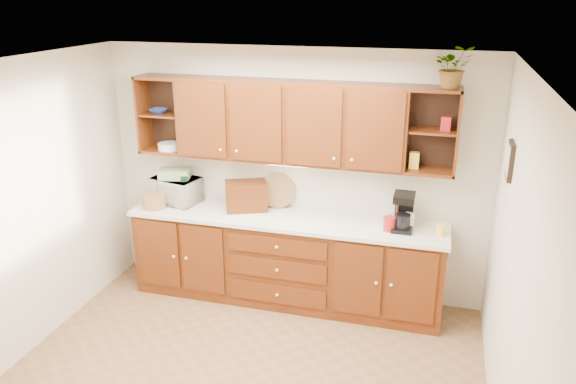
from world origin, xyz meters
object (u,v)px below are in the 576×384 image
Objects in this scene: microwave at (176,190)px; potted_plant at (453,67)px; bread_box at (246,196)px; coffee_maker at (403,212)px.

microwave is 1.33× the size of potted_plant.
bread_box is 2.39m from potted_plant.
coffee_maker is (1.62, -0.09, 0.03)m from bread_box.
microwave is 1.36× the size of coffee_maker.
coffee_maker reaches higher than bread_box.
microwave is at bearing -179.85° from potted_plant.
potted_plant reaches higher than coffee_maker.
bread_box reaches higher than microwave.
bread_box is at bearing 177.31° from coffee_maker.
microwave is 1.16× the size of bread_box.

